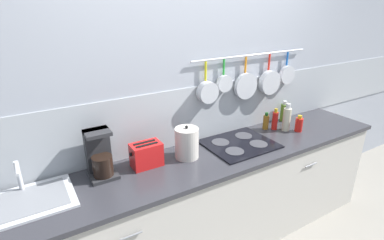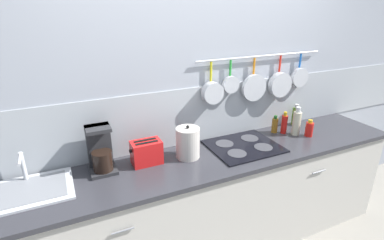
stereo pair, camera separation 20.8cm
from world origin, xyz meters
name	(u,v)px [view 1 (the left image)]	position (x,y,z in m)	size (l,w,h in m)	color
wall_back	(193,96)	(0.00, 0.33, 1.27)	(7.20, 0.15, 2.60)	#999EA8
cabinet_base	(213,204)	(0.00, 0.00, 0.42)	(3.20, 0.57, 0.85)	#B7B2A8
countertop	(215,157)	(0.00, 0.00, 0.86)	(3.24, 0.59, 0.03)	#2D2D33
sink_basin	(24,201)	(-1.30, 0.09, 0.90)	(0.55, 0.39, 0.21)	#B7BABF
coffee_maker	(100,157)	(-0.82, 0.17, 1.02)	(0.18, 0.20, 0.33)	#262628
toaster	(146,155)	(-0.51, 0.12, 0.97)	(0.23, 0.13, 0.18)	red
kettle	(187,143)	(-0.20, 0.08, 1.00)	(0.18, 0.18, 0.26)	beige
cooktop	(239,144)	(0.28, 0.04, 0.89)	(0.55, 0.47, 0.01)	black
bottle_dish_soap	(266,122)	(0.69, 0.17, 0.95)	(0.05, 0.05, 0.16)	#8C5919
bottle_hot_sauce	(275,120)	(0.76, 0.13, 0.97)	(0.05, 0.05, 0.20)	red
bottle_olive_oil	(287,119)	(0.83, 0.06, 0.99)	(0.07, 0.07, 0.26)	#BFB799
bottle_sesame_oil	(299,124)	(0.91, -0.02, 0.95)	(0.07, 0.07, 0.15)	red
bottle_cooking_wine	(284,112)	(0.99, 0.24, 0.97)	(0.07, 0.07, 0.20)	#4C721E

